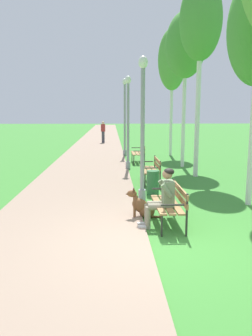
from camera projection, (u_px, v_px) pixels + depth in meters
ground_plane at (162, 244)px, 6.18m from camera, size 120.00×120.00×0.00m
paved_path at (100, 139)px, 29.74m from camera, size 3.38×60.00×0.04m
park_bench_near at (171, 201)px, 7.17m from camera, size 0.55×1.50×0.85m
park_bench_mid at (152, 168)px, 11.38m from camera, size 0.55×1.50×0.85m
park_bench_far at (139, 152)px, 15.91m from camera, size 0.55×1.50×0.85m
person_seated_on_near_bench at (163, 195)px, 6.99m from camera, size 0.74×0.49×1.25m
dog_brown at (142, 207)px, 7.69m from camera, size 0.83×0.31×0.71m
lamp_post_near at (143, 128)px, 8.90m from camera, size 0.24×0.24×3.79m
lamp_post_mid at (128, 122)px, 13.89m from camera, size 0.24×0.24×3.80m
lamp_post_far at (125, 116)px, 18.16m from camera, size 0.24×0.24×4.10m
birch_tree_third at (201, 22)px, 11.72m from camera, size 1.47×1.56×6.90m
birch_tree_fourth at (186, 46)px, 13.99m from camera, size 1.66×1.79×6.45m
birch_tree_fifth at (172, 60)px, 17.77m from camera, size 1.51×1.33×6.65m
litter_bin at (153, 183)px, 9.83m from camera, size 0.36×0.36×0.70m
pedestrian_distant at (103, 132)px, 25.55m from camera, size 0.32×0.22×1.65m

